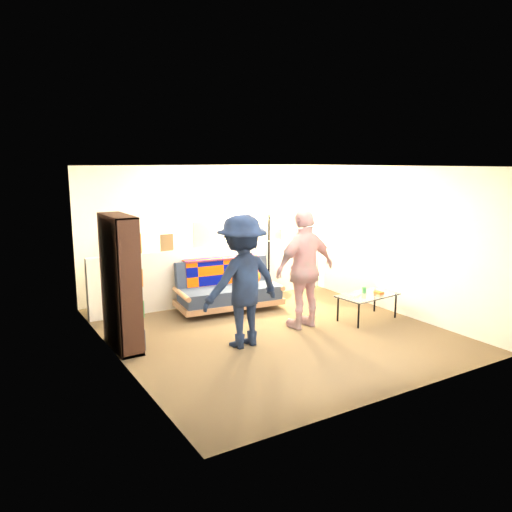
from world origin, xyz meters
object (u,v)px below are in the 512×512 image
Objects in this scene: person_left at (242,281)px; floor_lamp at (269,234)px; bookshelf at (121,287)px; coffee_table at (368,296)px; person_right at (305,269)px; futon_sofa at (229,289)px.

floor_lamp is at bearing -135.87° from person_left.
bookshelf reaches higher than person_left.
bookshelf reaches higher than coffee_table.
person_right is (2.59, -0.57, 0.06)m from bookshelf.
person_left is at bearing 4.65° from person_right.
coffee_table is at bearing 173.51° from person_left.
person_left is at bearing -130.34° from floor_lamp.
coffee_table is 0.57× the size of person_right.
coffee_table is at bearing -45.36° from futon_sofa.
coffee_table is at bearing -74.76° from floor_lamp.
bookshelf is 3.36m from floor_lamp.
bookshelf is at bearing -157.62° from futon_sofa.
futon_sofa is at bearing -117.17° from person_left.
person_right reaches higher than person_left.
futon_sofa is 1.12× the size of floor_lamp.
futon_sofa is 1.39m from floor_lamp.
person_right is (-1.07, 0.22, 0.51)m from coffee_table.
person_right is at bearing -176.62° from person_left.
futon_sofa is 2.30m from coffee_table.
futon_sofa is 1.80m from person_left.
futon_sofa is 1.78× the size of coffee_table.
futon_sofa is 1.01× the size of person_left.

